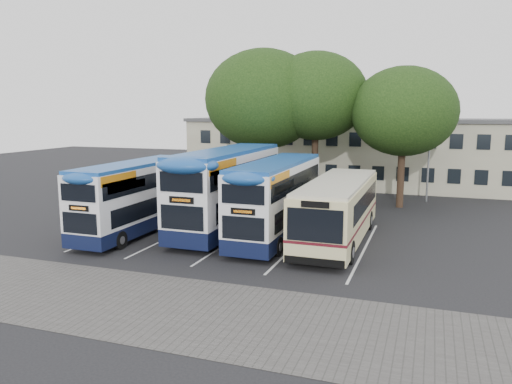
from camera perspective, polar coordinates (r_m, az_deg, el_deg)
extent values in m
plane|color=black|center=(21.97, 2.03, -9.16)|extent=(120.00, 120.00, 0.00)
cube|color=#595654|center=(18.38, -8.95, -13.05)|extent=(40.00, 6.00, 0.01)
cube|color=silver|center=(30.92, -14.45, -3.98)|extent=(0.12, 11.00, 0.01)
cube|color=silver|center=(29.14, -8.71, -4.59)|extent=(0.12, 11.00, 0.01)
cube|color=silver|center=(27.70, -2.28, -5.23)|extent=(0.12, 11.00, 0.01)
cube|color=silver|center=(26.64, 4.76, -5.85)|extent=(0.12, 11.00, 0.01)
cube|color=silver|center=(26.01, 12.29, -6.41)|extent=(0.12, 11.00, 0.01)
cube|color=#A9A288|center=(47.46, 11.92, 4.35)|extent=(32.00, 8.00, 6.00)
cube|color=#4C4C4F|center=(47.30, 12.05, 8.03)|extent=(32.40, 8.40, 0.30)
cube|color=black|center=(43.63, 11.16, 2.23)|extent=(30.00, 0.06, 1.20)
cube|color=black|center=(43.38, 11.27, 5.90)|extent=(30.00, 0.06, 1.20)
cylinder|color=gray|center=(39.96, 19.22, 5.28)|extent=(0.14, 0.14, 9.00)
cube|color=gray|center=(39.93, 19.57, 11.73)|extent=(0.12, 0.80, 0.12)
cube|color=gray|center=(39.53, 19.56, 11.69)|extent=(0.25, 0.50, 0.12)
cylinder|color=black|center=(39.37, 0.84, 3.36)|extent=(0.50, 0.50, 5.74)
ellipsoid|color=black|center=(39.17, 0.85, 10.56)|extent=(9.04, 9.04, 7.69)
cylinder|color=black|center=(38.77, 6.73, 3.33)|extent=(0.50, 0.50, 5.90)
ellipsoid|color=black|center=(38.57, 6.87, 10.84)|extent=(7.82, 7.82, 6.65)
cylinder|color=black|center=(37.36, 16.24, 2.15)|extent=(0.50, 0.50, 5.07)
ellipsoid|color=black|center=(37.09, 16.54, 8.84)|extent=(7.43, 7.43, 6.32)
cube|color=#0E1535|center=(29.39, -13.44, -3.34)|extent=(2.31, 9.71, 0.74)
cube|color=white|center=(29.06, -13.57, 0.13)|extent=(2.31, 9.71, 2.87)
cube|color=#1A4E9E|center=(28.86, -13.68, 3.04)|extent=(2.27, 9.52, 0.28)
cube|color=black|center=(29.42, -13.22, -1.30)|extent=(2.35, 8.60, 0.92)
cube|color=black|center=(28.96, -13.62, 1.40)|extent=(2.35, 9.16, 0.83)
cube|color=orange|center=(25.63, -15.36, 1.47)|extent=(0.02, 2.96, 0.51)
cube|color=black|center=(25.19, -19.61, -1.75)|extent=(1.11, 0.06, 0.28)
cylinder|color=black|center=(32.30, -12.28, -2.49)|extent=(0.28, 0.92, 0.92)
cylinder|color=black|center=(31.27, -9.01, -2.78)|extent=(0.28, 0.92, 0.92)
cylinder|color=black|center=(27.52, -18.87, -4.85)|extent=(0.28, 0.92, 0.92)
cylinder|color=black|center=(26.29, -15.28, -5.32)|extent=(0.28, 0.92, 0.92)
cube|color=#0E1535|center=(29.39, -3.25, -2.88)|extent=(2.69, 11.28, 0.86)
cube|color=white|center=(29.02, -3.28, 1.16)|extent=(2.69, 11.28, 3.33)
cube|color=#1A4E9E|center=(28.83, -3.32, 4.55)|extent=(2.63, 11.06, 0.32)
cube|color=black|center=(29.46, -3.02, -0.51)|extent=(2.73, 9.99, 1.07)
cube|color=black|center=(28.92, -3.30, 2.64)|extent=(2.73, 10.64, 0.97)
cube|color=orange|center=(24.94, -3.74, 2.93)|extent=(0.02, 3.44, 0.59)
cube|color=black|center=(23.98, -8.53, -0.92)|extent=(1.29, 0.06, 0.32)
cylinder|color=black|center=(32.85, -2.99, -1.96)|extent=(0.32, 1.07, 1.07)
cylinder|color=black|center=(32.02, 1.03, -2.25)|extent=(0.32, 1.07, 1.07)
cylinder|color=black|center=(26.69, -8.74, -4.71)|extent=(0.32, 1.07, 1.07)
cylinder|color=black|center=(25.66, -3.94, -5.20)|extent=(0.32, 1.07, 1.07)
cube|color=red|center=(29.68, 0.14, 2.82)|extent=(0.02, 4.30, 0.91)
cube|color=#0E1535|center=(27.50, 2.34, -3.89)|extent=(2.42, 10.18, 0.78)
cube|color=white|center=(27.13, 2.36, 0.00)|extent=(2.42, 10.18, 3.01)
cube|color=#1A4E9E|center=(26.93, 2.38, 3.26)|extent=(2.38, 9.98, 0.29)
cube|color=black|center=(27.55, 2.53, -1.60)|extent=(2.46, 9.02, 0.97)
cube|color=black|center=(27.03, 2.37, 1.42)|extent=(2.46, 9.60, 0.87)
cube|color=orange|center=(23.44, 2.82, 1.51)|extent=(0.02, 3.10, 0.53)
cube|color=black|center=(22.39, -1.51, -2.25)|extent=(1.16, 0.06, 0.29)
cylinder|color=black|center=(30.62, 2.01, -2.89)|extent=(0.29, 0.97, 0.97)
cylinder|color=black|center=(30.05, 6.00, -3.17)|extent=(0.29, 0.97, 0.97)
cylinder|color=black|center=(24.85, -2.39, -5.79)|extent=(0.29, 0.97, 0.97)
cylinder|color=black|center=(24.14, 2.47, -6.25)|extent=(0.29, 0.97, 0.97)
cube|color=beige|center=(26.87, 9.35, -1.99)|extent=(2.77, 11.08, 2.83)
cube|color=beige|center=(26.62, 9.43, 1.11)|extent=(2.66, 10.64, 0.22)
cube|color=black|center=(27.32, 9.58, -0.81)|extent=(2.81, 8.87, 1.00)
cube|color=#59111C|center=(26.96, 9.32, -2.98)|extent=(2.80, 11.10, 0.13)
cube|color=black|center=(21.46, 6.72, -3.82)|extent=(2.44, 0.06, 1.44)
cylinder|color=black|center=(23.82, 4.66, -6.31)|extent=(0.33, 1.11, 1.11)
cylinder|color=black|center=(23.33, 10.66, -6.78)|extent=(0.33, 1.11, 1.11)
cylinder|color=black|center=(30.53, 8.09, -2.88)|extent=(0.33, 1.11, 1.11)
cylinder|color=black|center=(30.16, 12.76, -3.17)|extent=(0.33, 1.11, 1.11)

